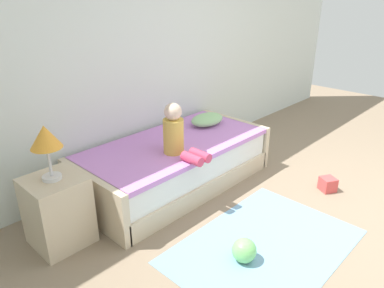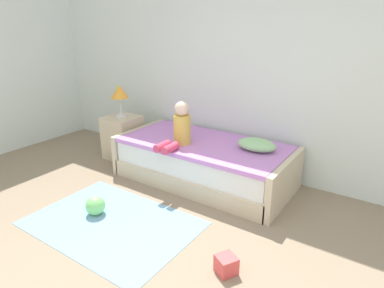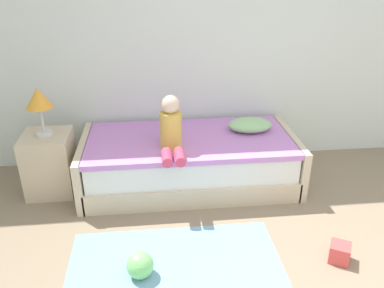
{
  "view_description": "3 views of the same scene",
  "coord_description": "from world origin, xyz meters",
  "px_view_note": "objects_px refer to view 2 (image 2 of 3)",
  "views": [
    {
      "loc": [
        -3.04,
        -0.55,
        1.98
      ],
      "look_at": [
        -0.61,
        1.75,
        0.55
      ],
      "focal_mm": 34.04,
      "sensor_mm": 36.0,
      "label": 1
    },
    {
      "loc": [
        1.35,
        -1.15,
        1.84
      ],
      "look_at": [
        -0.61,
        1.75,
        0.55
      ],
      "focal_mm": 31.11,
      "sensor_mm": 36.0,
      "label": 2
    },
    {
      "loc": [
        -0.96,
        -1.45,
        2.09
      ],
      "look_at": [
        -0.61,
        1.75,
        0.55
      ],
      "focal_mm": 36.66,
      "sensor_mm": 36.0,
      "label": 3
    }
  ],
  "objects_px": {
    "pillow": "(257,145)",
    "nightstand": "(123,137)",
    "table_lamp": "(119,93)",
    "toy_ball": "(95,206)",
    "bed": "(204,162)",
    "child_figure": "(180,128)",
    "toy_block": "(226,265)"
  },
  "relations": [
    {
      "from": "pillow",
      "to": "nightstand",
      "type": "bearing_deg",
      "value": -176.77
    },
    {
      "from": "table_lamp",
      "to": "toy_ball",
      "type": "height_order",
      "value": "table_lamp"
    },
    {
      "from": "bed",
      "to": "pillow",
      "type": "bearing_deg",
      "value": 9.06
    },
    {
      "from": "table_lamp",
      "to": "pillow",
      "type": "bearing_deg",
      "value": 3.23
    },
    {
      "from": "bed",
      "to": "toy_ball",
      "type": "distance_m",
      "value": 1.37
    },
    {
      "from": "bed",
      "to": "toy_ball",
      "type": "bearing_deg",
      "value": -110.85
    },
    {
      "from": "child_figure",
      "to": "bed",
      "type": "bearing_deg",
      "value": 50.86
    },
    {
      "from": "pillow",
      "to": "toy_ball",
      "type": "relative_size",
      "value": 2.23
    },
    {
      "from": "table_lamp",
      "to": "pillow",
      "type": "xyz_separation_m",
      "value": [
        1.98,
        0.11,
        -0.37
      ]
    },
    {
      "from": "pillow",
      "to": "toy_block",
      "type": "relative_size",
      "value": 3.01
    },
    {
      "from": "table_lamp",
      "to": "child_figure",
      "type": "height_order",
      "value": "table_lamp"
    },
    {
      "from": "table_lamp",
      "to": "toy_ball",
      "type": "xyz_separation_m",
      "value": [
        0.87,
        -1.26,
        -0.84
      ]
    },
    {
      "from": "toy_ball",
      "to": "pillow",
      "type": "bearing_deg",
      "value": 51.0
    },
    {
      "from": "child_figure",
      "to": "pillow",
      "type": "xyz_separation_m",
      "value": [
        0.81,
        0.33,
        -0.14
      ]
    },
    {
      "from": "toy_ball",
      "to": "toy_block",
      "type": "bearing_deg",
      "value": 0.01
    },
    {
      "from": "toy_ball",
      "to": "nightstand",
      "type": "bearing_deg",
      "value": 124.44
    },
    {
      "from": "nightstand",
      "to": "pillow",
      "type": "bearing_deg",
      "value": 3.23
    },
    {
      "from": "bed",
      "to": "pillow",
      "type": "xyz_separation_m",
      "value": [
        0.63,
        0.1,
        0.32
      ]
    },
    {
      "from": "table_lamp",
      "to": "child_figure",
      "type": "distance_m",
      "value": 1.21
    },
    {
      "from": "bed",
      "to": "child_figure",
      "type": "distance_m",
      "value": 0.54
    },
    {
      "from": "pillow",
      "to": "child_figure",
      "type": "bearing_deg",
      "value": -158.0
    },
    {
      "from": "bed",
      "to": "toy_ball",
      "type": "relative_size",
      "value": 10.7
    },
    {
      "from": "bed",
      "to": "nightstand",
      "type": "bearing_deg",
      "value": -179.51
    },
    {
      "from": "table_lamp",
      "to": "toy_block",
      "type": "bearing_deg",
      "value": -28.09
    },
    {
      "from": "toy_ball",
      "to": "toy_block",
      "type": "distance_m",
      "value": 1.5
    },
    {
      "from": "bed",
      "to": "pillow",
      "type": "relative_size",
      "value": 4.8
    },
    {
      "from": "bed",
      "to": "toy_block",
      "type": "xyz_separation_m",
      "value": [
        1.01,
        -1.27,
        -0.17
      ]
    },
    {
      "from": "table_lamp",
      "to": "toy_block",
      "type": "relative_size",
      "value": 3.08
    },
    {
      "from": "child_figure",
      "to": "toy_block",
      "type": "bearing_deg",
      "value": -41.05
    },
    {
      "from": "table_lamp",
      "to": "pillow",
      "type": "relative_size",
      "value": 1.02
    },
    {
      "from": "bed",
      "to": "table_lamp",
      "type": "relative_size",
      "value": 4.69
    },
    {
      "from": "child_figure",
      "to": "pillow",
      "type": "relative_size",
      "value": 1.16
    }
  ]
}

